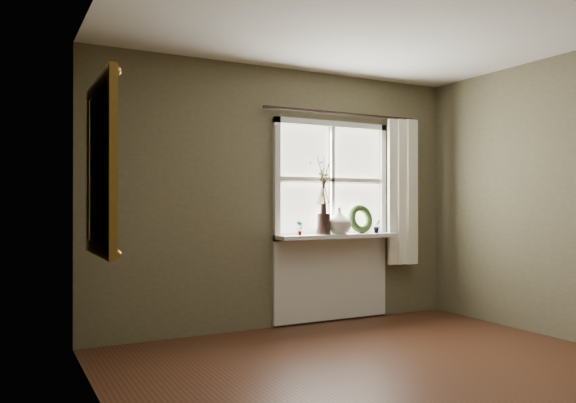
% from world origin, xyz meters
% --- Properties ---
extents(floor, '(4.50, 4.50, 0.00)m').
position_xyz_m(floor, '(0.00, 0.00, 0.00)').
color(floor, '#3E2013').
rests_on(floor, ground).
extents(wall_back, '(4.00, 0.10, 2.60)m').
position_xyz_m(wall_back, '(0.00, 2.30, 1.30)').
color(wall_back, brown).
rests_on(wall_back, ground).
extents(wall_left, '(0.10, 4.50, 2.60)m').
position_xyz_m(wall_left, '(-2.05, 0.00, 1.30)').
color(wall_left, brown).
rests_on(wall_left, ground).
extents(window_frame, '(1.36, 0.06, 1.24)m').
position_xyz_m(window_frame, '(0.55, 2.23, 1.48)').
color(window_frame, silver).
rests_on(window_frame, wall_back).
extents(window_sill, '(1.36, 0.26, 0.04)m').
position_xyz_m(window_sill, '(0.55, 2.12, 0.90)').
color(window_sill, silver).
rests_on(window_sill, wall_back).
extents(window_apron, '(1.36, 0.04, 0.88)m').
position_xyz_m(window_apron, '(0.55, 2.23, 0.46)').
color(window_apron, silver).
rests_on(window_apron, ground).
extents(dark_jug, '(0.19, 0.19, 0.22)m').
position_xyz_m(dark_jug, '(0.38, 2.12, 1.03)').
color(dark_jug, black).
rests_on(dark_jug, window_sill).
extents(cream_vase, '(0.34, 0.34, 0.28)m').
position_xyz_m(cream_vase, '(0.57, 2.12, 1.06)').
color(cream_vase, beige).
rests_on(cream_vase, window_sill).
extents(wreath, '(0.32, 0.17, 0.32)m').
position_xyz_m(wreath, '(0.87, 2.16, 1.04)').
color(wreath, '#2A401C').
rests_on(wreath, window_sill).
extents(potted_plant_left, '(0.08, 0.06, 0.15)m').
position_xyz_m(potted_plant_left, '(0.11, 2.12, 0.99)').
color(potted_plant_left, '#2A401C').
rests_on(potted_plant_left, window_sill).
extents(potted_plant_right, '(0.09, 0.07, 0.15)m').
position_xyz_m(potted_plant_right, '(1.05, 2.12, 0.99)').
color(potted_plant_right, '#2A401C').
rests_on(potted_plant_right, window_sill).
extents(curtain, '(0.36, 0.12, 1.59)m').
position_xyz_m(curtain, '(1.39, 2.13, 1.37)').
color(curtain, '#EEEACF').
rests_on(curtain, wall_back).
extents(curtain_rod, '(1.84, 0.03, 0.03)m').
position_xyz_m(curtain_rod, '(0.65, 2.17, 2.18)').
color(curtain_rod, black).
rests_on(curtain_rod, wall_back).
extents(gilt_mirror, '(0.10, 0.99, 1.18)m').
position_xyz_m(gilt_mirror, '(-1.96, 1.13, 1.48)').
color(gilt_mirror, white).
rests_on(gilt_mirror, wall_left).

